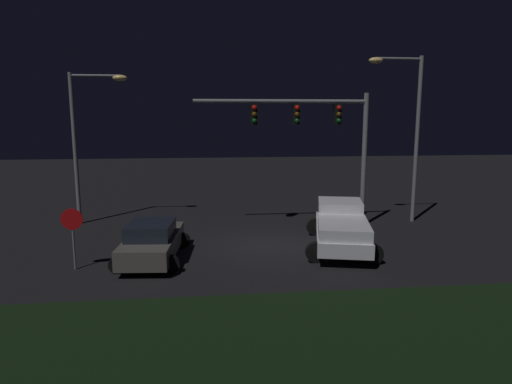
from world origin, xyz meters
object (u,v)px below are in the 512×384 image
(pickup_truck, at_px, (341,224))
(stop_sign, at_px, (72,227))
(street_lamp_left, at_px, (86,129))
(car_sedan, at_px, (152,241))
(street_lamp_right, at_px, (407,119))
(traffic_signal_gantry, at_px, (316,127))

(pickup_truck, bearing_deg, stop_sign, 112.37)
(street_lamp_left, bearing_deg, car_sedan, -59.12)
(pickup_truck, height_order, street_lamp_left, street_lamp_left)
(car_sedan, distance_m, street_lamp_right, 13.92)
(car_sedan, xyz_separation_m, traffic_signal_gantry, (7.28, 4.30, 4.16))
(car_sedan, height_order, stop_sign, stop_sign)
(pickup_truck, bearing_deg, street_lamp_right, -34.18)
(pickup_truck, bearing_deg, traffic_signal_gantry, 18.69)
(traffic_signal_gantry, bearing_deg, street_lamp_right, 8.89)
(street_lamp_left, relative_size, stop_sign, 3.36)
(street_lamp_right, xyz_separation_m, stop_sign, (-14.81, -5.85, -3.69))
(stop_sign, bearing_deg, car_sedan, 16.56)
(pickup_truck, distance_m, street_lamp_left, 13.21)
(stop_sign, bearing_deg, traffic_signal_gantry, 27.11)
(pickup_truck, relative_size, street_lamp_right, 0.69)
(pickup_truck, xyz_separation_m, street_lamp_right, (4.55, 4.19, 4.25))
(car_sedan, bearing_deg, street_lamp_left, 35.57)
(pickup_truck, bearing_deg, car_sedan, 109.72)
(street_lamp_right, bearing_deg, traffic_signal_gantry, -171.11)
(street_lamp_left, height_order, street_lamp_right, street_lamp_right)
(street_lamp_right, height_order, stop_sign, street_lamp_right)
(car_sedan, bearing_deg, pickup_truck, -78.77)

